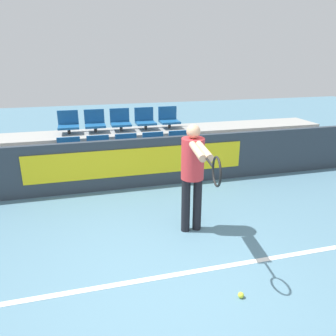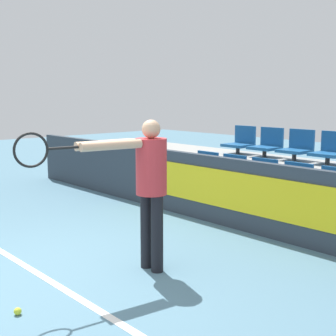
% 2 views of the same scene
% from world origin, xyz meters
% --- Properties ---
extents(ground_plane, '(30.00, 30.00, 0.00)m').
position_xyz_m(ground_plane, '(0.00, 0.00, 0.00)').
color(ground_plane, slate).
extents(court_baseline, '(4.75, 0.08, 0.01)m').
position_xyz_m(court_baseline, '(0.00, 0.13, 0.00)').
color(court_baseline, white).
rests_on(court_baseline, ground).
extents(barrier_wall, '(10.67, 0.14, 0.99)m').
position_xyz_m(barrier_wall, '(0.00, 3.04, 0.50)').
color(barrier_wall, '#2D3842').
rests_on(barrier_wall, ground).
extents(bleacher_tier_front, '(10.27, 1.00, 0.40)m').
position_xyz_m(bleacher_tier_front, '(0.00, 3.62, 0.20)').
color(bleacher_tier_front, '#9E9E99').
rests_on(bleacher_tier_front, ground).
extents(bleacher_tier_middle, '(10.27, 1.00, 0.80)m').
position_xyz_m(bleacher_tier_middle, '(0.00, 4.62, 0.40)').
color(bleacher_tier_middle, '#9E9E99').
rests_on(bleacher_tier_middle, ground).
extents(stadium_chair_0, '(0.46, 0.45, 0.51)m').
position_xyz_m(stadium_chair_0, '(-1.20, 3.74, 0.62)').
color(stadium_chair_0, '#333333').
rests_on(stadium_chair_0, bleacher_tier_front).
extents(stadium_chair_1, '(0.46, 0.45, 0.51)m').
position_xyz_m(stadium_chair_1, '(-0.60, 3.74, 0.62)').
color(stadium_chair_1, '#333333').
rests_on(stadium_chair_1, bleacher_tier_front).
extents(stadium_chair_2, '(0.46, 0.45, 0.51)m').
position_xyz_m(stadium_chair_2, '(0.00, 3.74, 0.62)').
color(stadium_chair_2, '#333333').
rests_on(stadium_chair_2, bleacher_tier_front).
extents(stadium_chair_3, '(0.46, 0.45, 0.51)m').
position_xyz_m(stadium_chair_3, '(0.60, 3.74, 0.62)').
color(stadium_chair_3, '#333333').
rests_on(stadium_chair_3, bleacher_tier_front).
extents(stadium_chair_4, '(0.46, 0.45, 0.51)m').
position_xyz_m(stadium_chair_4, '(1.20, 3.74, 0.62)').
color(stadium_chair_4, '#333333').
rests_on(stadium_chair_4, bleacher_tier_front).
extents(stadium_chair_5, '(0.46, 0.45, 0.51)m').
position_xyz_m(stadium_chair_5, '(-1.20, 4.74, 1.02)').
color(stadium_chair_5, '#333333').
rests_on(stadium_chair_5, bleacher_tier_middle).
extents(stadium_chair_6, '(0.46, 0.45, 0.51)m').
position_xyz_m(stadium_chair_6, '(-0.60, 4.74, 1.02)').
color(stadium_chair_6, '#333333').
rests_on(stadium_chair_6, bleacher_tier_middle).
extents(stadium_chair_7, '(0.46, 0.45, 0.51)m').
position_xyz_m(stadium_chair_7, '(0.00, 4.74, 1.02)').
color(stadium_chair_7, '#333333').
rests_on(stadium_chair_7, bleacher_tier_middle).
extents(stadium_chair_8, '(0.46, 0.45, 0.51)m').
position_xyz_m(stadium_chair_8, '(0.60, 4.74, 1.02)').
color(stadium_chair_8, '#333333').
rests_on(stadium_chair_8, bleacher_tier_middle).
extents(stadium_chair_9, '(0.46, 0.45, 0.51)m').
position_xyz_m(stadium_chair_9, '(1.20, 4.74, 1.02)').
color(stadium_chair_9, '#333333').
rests_on(stadium_chair_9, bleacher_tier_middle).
extents(tennis_player, '(0.38, 1.58, 1.62)m').
position_xyz_m(tennis_player, '(0.56, 1.05, 1.01)').
color(tennis_player, black).
rests_on(tennis_player, ground).
extents(tennis_ball, '(0.07, 0.07, 0.07)m').
position_xyz_m(tennis_ball, '(0.62, -0.43, 0.03)').
color(tennis_ball, '#CCDB33').
rests_on(tennis_ball, ground).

